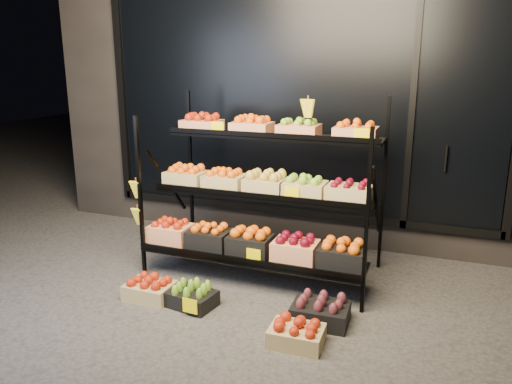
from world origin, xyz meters
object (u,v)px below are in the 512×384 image
at_px(display_rack, 260,193).
at_px(floor_crate_midright, 296,333).
at_px(floor_crate_midleft, 192,296).
at_px(floor_crate_left, 150,288).

distance_m(display_rack, floor_crate_midright, 1.44).
bearing_deg(floor_crate_midleft, floor_crate_midright, -4.91).
relative_size(display_rack, floor_crate_midright, 5.60).
relative_size(display_rack, floor_crate_midleft, 5.26).
bearing_deg(floor_crate_left, display_rack, 49.89).
bearing_deg(display_rack, floor_crate_midleft, -109.29).
relative_size(floor_crate_left, floor_crate_midright, 1.01).
xyz_separation_m(floor_crate_midleft, floor_crate_midright, (0.97, -0.24, 0.00)).
bearing_deg(floor_crate_midright, floor_crate_left, 168.25).
xyz_separation_m(floor_crate_left, floor_crate_midleft, (0.40, 0.01, -0.00)).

